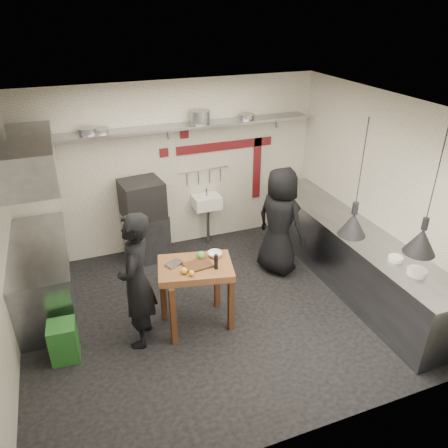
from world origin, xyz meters
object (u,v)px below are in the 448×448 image
object	(u,v)px
prep_table	(196,295)
chef_right	(280,221)
oven_stand	(146,235)
combi_oven	(142,199)
green_bin	(64,341)
chef_left	(137,281)

from	to	relation	value
prep_table	chef_right	bearing A→B (deg)	39.06
oven_stand	prep_table	distance (m)	1.94
combi_oven	green_bin	distance (m)	2.50
chef_left	chef_right	world-z (taller)	chef_left
combi_oven	green_bin	size ratio (longest dim) A/B	1.25
chef_left	chef_right	size ratio (longest dim) A/B	1.03
prep_table	chef_right	distance (m)	1.84
prep_table	chef_left	size ratio (longest dim) A/B	0.52
chef_left	chef_right	bearing A→B (deg)	130.96
green_bin	prep_table	size ratio (longest dim) A/B	0.54
prep_table	chef_left	bearing A→B (deg)	-164.55
prep_table	chef_left	world-z (taller)	chef_left
oven_stand	combi_oven	xyz separation A→B (m)	(-0.02, -0.06, 0.69)
combi_oven	chef_right	bearing A→B (deg)	-36.39
combi_oven	chef_left	distance (m)	1.97
chef_left	combi_oven	bearing A→B (deg)	-172.55
chef_left	green_bin	bearing A→B (deg)	-69.16
oven_stand	prep_table	xyz separation A→B (m)	(0.25, -1.93, 0.06)
green_bin	prep_table	distance (m)	1.68
chef_left	oven_stand	bearing A→B (deg)	-172.78
green_bin	chef_right	world-z (taller)	chef_right
combi_oven	green_bin	bearing A→B (deg)	-133.11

